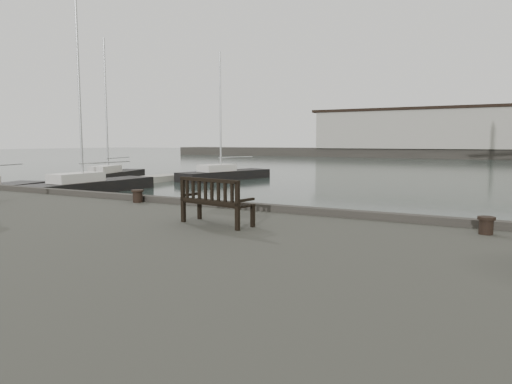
% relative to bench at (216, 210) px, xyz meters
% --- Properties ---
extents(ground, '(400.00, 400.00, 0.00)m').
position_rel_bench_xyz_m(ground, '(-0.71, 2.57, -1.89)').
color(ground, black).
rests_on(ground, ground).
extents(pontoon, '(2.00, 24.00, 0.50)m').
position_rel_bench_xyz_m(pontoon, '(-20.71, 12.57, -1.64)').
color(pontoon, '#A09E95').
rests_on(pontoon, ground).
extents(breakwater, '(140.00, 9.50, 12.20)m').
position_rel_bench_xyz_m(breakwater, '(-5.26, 94.57, 2.41)').
color(breakwater, '#383530').
rests_on(breakwater, ground).
extents(bench, '(1.87, 0.93, 1.03)m').
position_rel_bench_xyz_m(bench, '(0.00, 0.00, 0.00)').
color(bench, black).
rests_on(bench, quay).
extents(bollard_left, '(0.39, 0.39, 0.39)m').
position_rel_bench_xyz_m(bollard_left, '(-4.25, 2.07, -0.13)').
color(bollard_left, black).
rests_on(bollard_left, quay).
extents(bollard_right, '(0.45, 0.45, 0.36)m').
position_rel_bench_xyz_m(bollard_right, '(5.44, 1.68, -0.15)').
color(bollard_right, black).
rests_on(bollard_right, quay).
extents(yacht_b, '(4.96, 9.75, 12.72)m').
position_rel_bench_xyz_m(yacht_b, '(-24.45, 20.60, -1.64)').
color(yacht_b, black).
rests_on(yacht_b, ground).
extents(yacht_c, '(2.69, 10.00, 13.32)m').
position_rel_bench_xyz_m(yacht_c, '(-18.79, 13.11, -1.64)').
color(yacht_c, black).
rests_on(yacht_c, ground).
extents(yacht_d, '(5.01, 9.83, 11.96)m').
position_rel_bench_xyz_m(yacht_d, '(-16.55, 26.75, -1.66)').
color(yacht_d, black).
rests_on(yacht_d, ground).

